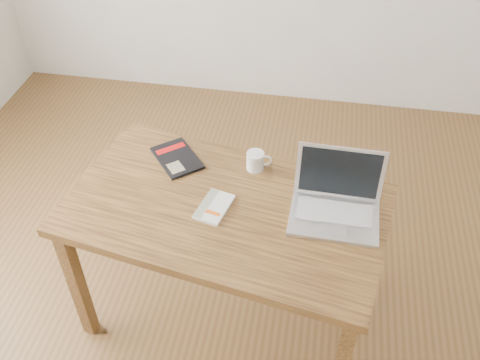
% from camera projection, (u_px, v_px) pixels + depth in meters
% --- Properties ---
extents(room, '(4.04, 4.04, 2.70)m').
position_uv_depth(room, '(198.00, 77.00, 1.78)').
color(room, brown).
rests_on(room, ground).
extents(desk, '(1.41, 0.95, 0.75)m').
position_uv_depth(desk, '(226.00, 222.00, 2.24)').
color(desk, '#553719').
rests_on(desk, ground).
extents(white_guidebook, '(0.15, 0.20, 0.02)m').
position_uv_depth(white_guidebook, '(214.00, 207.00, 2.17)').
color(white_guidebook, beige).
rests_on(white_guidebook, desk).
extents(black_guidebook, '(0.28, 0.29, 0.01)m').
position_uv_depth(black_guidebook, '(177.00, 158.00, 2.40)').
color(black_guidebook, black).
rests_on(black_guidebook, desk).
extents(laptop, '(0.36, 0.29, 0.25)m').
position_uv_depth(laptop, '(336.00, 202.00, 2.12)').
color(laptop, silver).
rests_on(laptop, desk).
extents(coffee_mug, '(0.11, 0.08, 0.08)m').
position_uv_depth(coffee_mug, '(256.00, 161.00, 2.33)').
color(coffee_mug, white).
rests_on(coffee_mug, desk).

